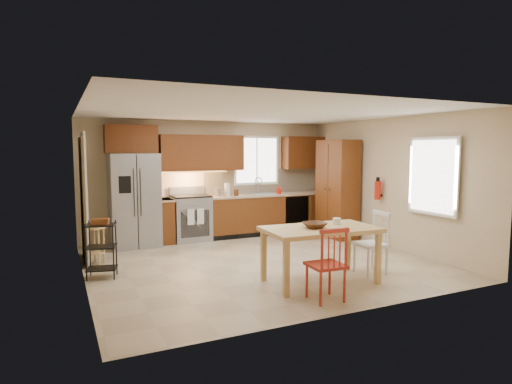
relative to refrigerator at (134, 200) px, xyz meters
The scene contains 33 objects.
floor 2.87m from the refrigerator, 51.34° to the right, with size 5.50×5.50×0.00m, color tan.
ceiling 3.15m from the refrigerator, 51.34° to the right, with size 5.50×5.00×0.02m, color silver.
wall_back 1.77m from the refrigerator, 12.44° to the left, with size 5.50×0.02×2.50m, color #CCB793.
wall_front 4.94m from the refrigerator, 69.82° to the right, with size 5.50×0.02×2.50m, color #CCB793.
wall_left 2.39m from the refrigerator, 116.29° to the right, with size 0.02×5.00×2.50m, color #CCB793.
wall_right 4.94m from the refrigerator, 25.53° to the right, with size 0.02×5.00×2.50m, color #CCB793.
refrigerator is the anchor object (origin of this frame).
range_stove 1.24m from the refrigerator, ahead, with size 0.76×0.63×0.92m, color gray.
base_cabinet_narrow 0.76m from the refrigerator, ahead, with size 0.30×0.60×0.90m, color #592C10.
base_cabinet_run 3.03m from the refrigerator, ahead, with size 2.92×0.60×0.90m, color #592C10.
dishwasher 3.59m from the refrigerator, ahead, with size 0.60×0.02×0.78m, color black.
backsplash 3.02m from the refrigerator, ahead, with size 2.92×0.03×0.55m, color beige.
upper_over_fridge 1.21m from the refrigerator, 90.00° to the left, with size 1.00×0.35×0.55m, color #602B10.
upper_left_block 1.73m from the refrigerator, ahead, with size 1.80×0.35×0.75m, color #602B10.
upper_right_block 4.06m from the refrigerator, ahead, with size 1.00×0.35×0.75m, color #602B10.
window_back 2.92m from the refrigerator, ahead, with size 1.12×0.04×1.12m, color white.
sink 2.80m from the refrigerator, ahead, with size 0.62×0.46×0.16m, color gray.
undercab_glow 1.27m from the refrigerator, ahead, with size 1.60×0.30×0.01m, color #FFBF66.
soap_bottle 3.18m from the refrigerator, ahead, with size 0.09×0.09×0.19m, color #B71A0C.
paper_towel 1.95m from the refrigerator, ahead, with size 0.12×0.12×0.28m, color silver.
canister_steel 1.75m from the refrigerator, ahead, with size 0.11×0.11×0.18m, color gray.
canister_wood 2.15m from the refrigerator, ahead, with size 0.10×0.10×0.14m, color #4D2D14.
pantry 4.23m from the refrigerator, 12.62° to the right, with size 0.50×0.95×2.10m, color #592C10.
fire_extinguisher 4.76m from the refrigerator, 24.52° to the right, with size 0.12×0.12×0.36m, color #B71A0C.
window_right 5.50m from the refrigerator, 36.79° to the right, with size 0.04×1.02×1.32m, color white.
doorway 1.28m from the refrigerator, 139.62° to the right, with size 0.04×0.95×2.10m, color #8C7A59.
dining_table 4.05m from the refrigerator, 60.05° to the right, with size 1.60×0.90×0.78m, color tan, non-canonical shape.
chair_red 4.47m from the refrigerator, 68.16° to the right, with size 0.44×0.44×0.94m, color #A42819, non-canonical shape.
chair_white 4.55m from the refrigerator, 49.26° to the right, with size 0.44×0.44×0.94m, color silver, non-canonical shape.
table_bowl 3.97m from the refrigerator, 61.30° to the right, with size 0.32×0.32×0.08m, color #4D2D14.
table_jar 4.12m from the refrigerator, 55.14° to the right, with size 0.12×0.12×0.14m, color silver.
bar_stool 1.46m from the refrigerator, 126.69° to the right, with size 0.31×0.31×0.64m, color tan, non-canonical shape.
utility_cart 2.15m from the refrigerator, 112.49° to the right, with size 0.42×0.33×0.84m, color black, non-canonical shape.
Camera 1 is at (-3.05, -6.38, 1.89)m, focal length 30.00 mm.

